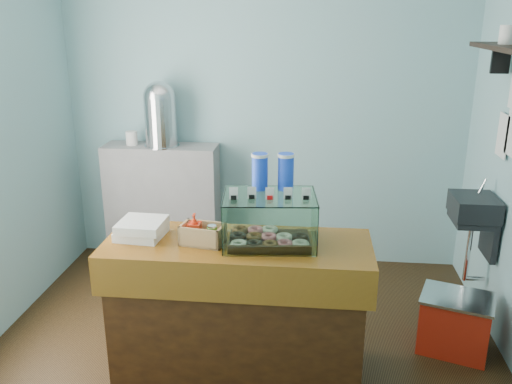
# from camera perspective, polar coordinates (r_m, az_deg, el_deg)

# --- Properties ---
(ground) EXTENTS (3.50, 3.50, 0.00)m
(ground) POSITION_cam_1_polar(r_m,az_deg,el_deg) (3.90, -1.31, -16.06)
(ground) COLOR black
(ground) RESTS_ON ground
(room_shell) EXTENTS (3.54, 3.04, 2.82)m
(room_shell) POSITION_cam_1_polar(r_m,az_deg,el_deg) (3.26, -1.06, 9.60)
(room_shell) COLOR #82B2BD
(room_shell) RESTS_ON ground
(counter) EXTENTS (1.60, 0.60, 0.90)m
(counter) POSITION_cam_1_polar(r_m,az_deg,el_deg) (3.44, -1.92, -12.12)
(counter) COLOR #46240D
(counter) RESTS_ON ground
(back_shelf) EXTENTS (1.00, 0.32, 1.10)m
(back_shelf) POSITION_cam_1_polar(r_m,az_deg,el_deg) (4.98, -9.73, -1.32)
(back_shelf) COLOR gray
(back_shelf) RESTS_ON ground
(display_case) EXTENTS (0.58, 0.45, 0.52)m
(display_case) POSITION_cam_1_polar(r_m,az_deg,el_deg) (3.20, 1.41, -2.38)
(display_case) COLOR #382010
(display_case) RESTS_ON counter
(condiment_crate) EXTENTS (0.27, 0.19, 0.18)m
(condiment_crate) POSITION_cam_1_polar(r_m,az_deg,el_deg) (3.22, -5.79, -4.35)
(condiment_crate) COLOR tan
(condiment_crate) RESTS_ON counter
(pastry_boxes) EXTENTS (0.29, 0.29, 0.11)m
(pastry_boxes) POSITION_cam_1_polar(r_m,az_deg,el_deg) (3.37, -11.94, -3.79)
(pastry_boxes) COLOR silver
(pastry_boxes) RESTS_ON counter
(coffee_urn) EXTENTS (0.31, 0.31, 0.56)m
(coffee_urn) POSITION_cam_1_polar(r_m,az_deg,el_deg) (4.74, -10.05, 8.26)
(coffee_urn) COLOR silver
(coffee_urn) RESTS_ON back_shelf
(red_cooler) EXTENTS (0.55, 0.48, 0.41)m
(red_cooler) POSITION_cam_1_polar(r_m,az_deg,el_deg) (4.00, 20.20, -12.83)
(red_cooler) COLOR red
(red_cooler) RESTS_ON ground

